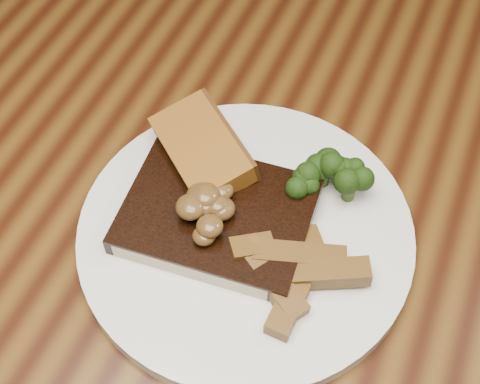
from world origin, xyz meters
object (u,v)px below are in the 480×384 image
object	(u,v)px
garlic_bread	(202,162)
dining_table	(253,260)
plate	(246,234)
steak	(218,216)
potato_wedges	(318,259)

from	to	relation	value
garlic_bread	dining_table	bearing A→B (deg)	24.15
dining_table	plate	bearing A→B (deg)	-82.69
steak	plate	bearing A→B (deg)	1.43
dining_table	potato_wedges	xyz separation A→B (m)	(0.07, -0.04, 0.12)
plate	garlic_bread	distance (m)	0.08
steak	potato_wedges	bearing A→B (deg)	-8.88
garlic_bread	potato_wedges	world-z (taller)	potato_wedges
dining_table	steak	bearing A→B (deg)	-123.22
dining_table	potato_wedges	bearing A→B (deg)	-28.66
dining_table	garlic_bread	xyz separation A→B (m)	(-0.06, 0.02, 0.12)
plate	garlic_bread	xyz separation A→B (m)	(-0.06, 0.05, 0.02)
dining_table	plate	world-z (taller)	plate
garlic_bread	potato_wedges	size ratio (longest dim) A/B	1.03
dining_table	potato_wedges	distance (m)	0.14
plate	potato_wedges	world-z (taller)	potato_wedges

